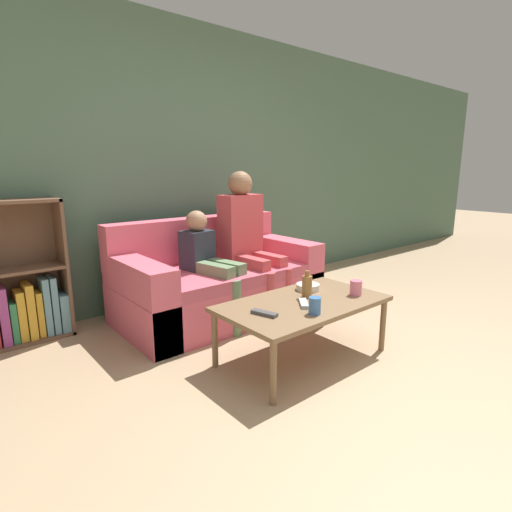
% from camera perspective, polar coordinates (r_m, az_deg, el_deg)
% --- Properties ---
extents(ground_plane, '(22.00, 22.00, 0.00)m').
position_cam_1_polar(ground_plane, '(2.54, 18.07, -18.31)').
color(ground_plane, tan).
extents(wall_back, '(12.00, 0.06, 2.60)m').
position_cam_1_polar(wall_back, '(3.94, -11.39, 12.59)').
color(wall_back, '#4C6B56').
rests_on(wall_back, ground_plane).
extents(couch, '(1.70, 0.91, 0.84)m').
position_cam_1_polar(couch, '(3.53, -5.45, -3.82)').
color(couch, '#DB5B70').
rests_on(couch, ground_plane).
extents(bookshelf, '(0.61, 0.28, 1.06)m').
position_cam_1_polar(bookshelf, '(3.44, -30.47, -4.28)').
color(bookshelf, brown).
rests_on(bookshelf, ground_plane).
extents(coffee_table, '(1.13, 0.64, 0.41)m').
position_cam_1_polar(coffee_table, '(2.70, 6.76, -7.17)').
color(coffee_table, brown).
rests_on(coffee_table, ground_plane).
extents(person_adult, '(0.39, 0.64, 1.25)m').
position_cam_1_polar(person_adult, '(3.53, -1.42, 3.44)').
color(person_adult, '#C6474C').
rests_on(person_adult, ground_plane).
extents(person_child, '(0.35, 0.66, 0.94)m').
position_cam_1_polar(person_child, '(3.27, -6.59, -0.56)').
color(person_child, '#66845B').
rests_on(person_child, ground_plane).
extents(cup_near, '(0.07, 0.07, 0.11)m').
position_cam_1_polar(cup_near, '(2.46, 8.40, -7.03)').
color(cup_near, '#3D70B2').
rests_on(cup_near, coffee_table).
extents(cup_far, '(0.08, 0.08, 0.11)m').
position_cam_1_polar(cup_far, '(2.87, 14.08, -4.42)').
color(cup_far, pink).
rests_on(cup_far, coffee_table).
extents(tv_remote_0, '(0.15, 0.16, 0.02)m').
position_cam_1_polar(tv_remote_0, '(2.62, 6.83, -6.72)').
color(tv_remote_0, '#B7B7BC').
rests_on(tv_remote_0, coffee_table).
extents(tv_remote_1, '(0.09, 0.18, 0.02)m').
position_cam_1_polar(tv_remote_1, '(2.43, 1.19, -8.19)').
color(tv_remote_1, '#47474C').
rests_on(tv_remote_1, coffee_table).
extents(snack_bowl, '(0.17, 0.17, 0.05)m').
position_cam_1_polar(snack_bowl, '(2.93, 7.42, -4.40)').
color(snack_bowl, beige).
rests_on(snack_bowl, coffee_table).
extents(bottle, '(0.07, 0.07, 0.19)m').
position_cam_1_polar(bottle, '(2.75, 7.30, -4.27)').
color(bottle, olive).
rests_on(bottle, coffee_table).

